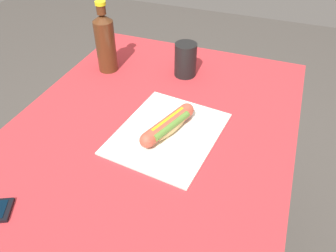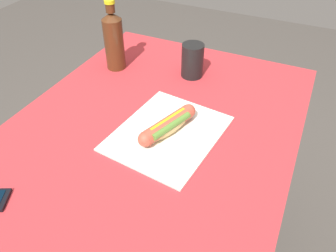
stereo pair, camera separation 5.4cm
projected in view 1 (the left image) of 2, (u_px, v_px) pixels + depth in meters
name	position (u px, v px, depth m)	size (l,w,h in m)	color
dining_table	(150.00, 165.00, 1.07)	(1.14, 0.83, 0.77)	brown
paper_wrapper	(168.00, 133.00, 0.96)	(0.33, 0.27, 0.01)	silver
hot_dog	(168.00, 125.00, 0.94)	(0.21, 0.10, 0.05)	#E5BC75
soda_bottle	(105.00, 42.00, 1.18)	(0.07, 0.07, 0.26)	#4C2814
drinking_cup	(185.00, 60.00, 1.18)	(0.08, 0.08, 0.12)	black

